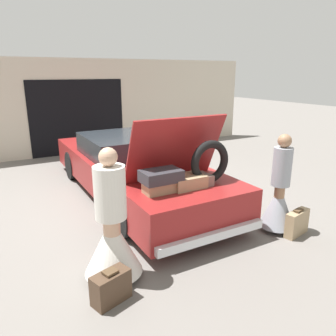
{
  "coord_description": "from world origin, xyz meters",
  "views": [
    {
      "loc": [
        -2.46,
        -5.84,
        2.4
      ],
      "look_at": [
        0.0,
        -1.45,
        0.93
      ],
      "focal_mm": 35.0,
      "sensor_mm": 36.0,
      "label": 1
    }
  ],
  "objects_px": {
    "person_left": "(112,234)",
    "suitcase_beside_left_person": "(111,287)",
    "person_right": "(279,197)",
    "suitcase_beside_right_person": "(297,223)",
    "car": "(133,168)"
  },
  "relations": [
    {
      "from": "person_right",
      "to": "suitcase_beside_left_person",
      "type": "xyz_separation_m",
      "value": [
        -2.86,
        -0.33,
        -0.37
      ]
    },
    {
      "from": "car",
      "to": "person_right",
      "type": "bearing_deg",
      "value": -62.34
    },
    {
      "from": "person_left",
      "to": "person_right",
      "type": "relative_size",
      "value": 1.05
    },
    {
      "from": "suitcase_beside_left_person",
      "to": "suitcase_beside_right_person",
      "type": "xyz_separation_m",
      "value": [
        3.0,
        0.06,
        0.02
      ]
    },
    {
      "from": "person_left",
      "to": "person_right",
      "type": "bearing_deg",
      "value": 88.13
    },
    {
      "from": "car",
      "to": "person_left",
      "type": "distance_m",
      "value": 2.81
    },
    {
      "from": "person_left",
      "to": "car",
      "type": "bearing_deg",
      "value": 151.4
    },
    {
      "from": "person_right",
      "to": "suitcase_beside_right_person",
      "type": "distance_m",
      "value": 0.47
    },
    {
      "from": "person_right",
      "to": "suitcase_beside_left_person",
      "type": "relative_size",
      "value": 3.32
    },
    {
      "from": "person_left",
      "to": "suitcase_beside_left_person",
      "type": "distance_m",
      "value": 0.6
    },
    {
      "from": "car",
      "to": "suitcase_beside_left_person",
      "type": "relative_size",
      "value": 11.57
    },
    {
      "from": "person_right",
      "to": "suitcase_beside_right_person",
      "type": "xyz_separation_m",
      "value": [
        0.14,
        -0.27,
        -0.35
      ]
    },
    {
      "from": "person_right",
      "to": "suitcase_beside_right_person",
      "type": "relative_size",
      "value": 3.1
    },
    {
      "from": "person_left",
      "to": "suitcase_beside_left_person",
      "type": "bearing_deg",
      "value": -24.2
    },
    {
      "from": "suitcase_beside_right_person",
      "to": "suitcase_beside_left_person",
      "type": "bearing_deg",
      "value": -178.76
    }
  ]
}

